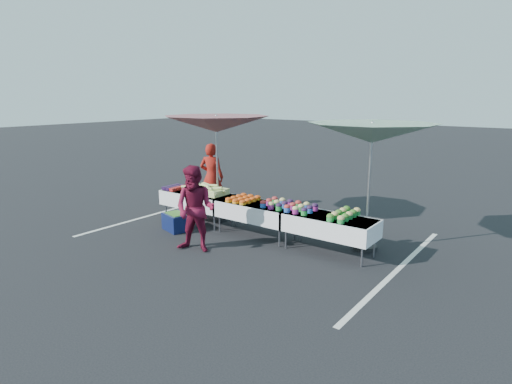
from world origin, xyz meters
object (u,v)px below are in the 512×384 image
Objects in this scene: table_left at (197,199)px; table_center at (256,210)px; vendor at (212,177)px; umbrella_left at (216,125)px; customer at (195,209)px; umbrella_right at (372,134)px; table_right at (329,225)px; storage_bin at (176,221)px.

table_center is (1.80, 0.00, 0.00)m from table_left.
umbrella_left is (0.84, -0.70, 1.47)m from vendor.
table_left is at bearing 114.86° from customer.
vendor is 3.22m from customer.
vendor is 0.56× the size of umbrella_right.
table_left is 3.60m from table_right.
table_left is 1.00× the size of table_center.
umbrella_right reaches higher than vendor.
umbrella_left reaches higher than customer.
table_left is at bearing 180.00° from table_right.
table_left and table_center have the same top height.
table_left is 1.80m from table_center.
vendor reaches higher than storage_bin.
table_right is 2.67m from customer.
table_left is 1.86m from umbrella_left.
table_right is (1.80, 0.00, 0.00)m from table_center.
umbrella_right is 4.57× the size of storage_bin.
table_center is 1.93m from storage_bin.
vendor is 4.86m from umbrella_right.
table_center is 2.97m from umbrella_right.
table_center is 1.02× the size of vendor.
customer is 2.42× the size of storage_bin.
umbrella_right is (2.31, 0.64, 1.76)m from table_center.
table_left is at bearing -128.49° from umbrella_left.
customer is 0.54× the size of umbrella_left.
table_right is at bearing 0.00° from table_center.
table_right is at bearing 0.00° from table_left.
umbrella_right is (3.79, 0.24, -0.04)m from umbrella_left.
umbrella_left is (-1.08, 1.88, 1.51)m from customer.
vendor reaches higher than table_left.
table_center is 1.56m from customer.
customer is (-0.40, -1.48, 0.28)m from table_center.
umbrella_left reaches higher than umbrella_right.
table_right is 1.02× the size of vendor.
table_right reaches higher than storage_bin.
customer is (1.92, -2.58, -0.04)m from vendor.
umbrella_right is (2.71, 2.12, 1.47)m from customer.
table_left is at bearing 180.00° from table_center.
umbrella_right is (4.11, 0.64, 1.76)m from table_left.
umbrella_left is at bearing -176.35° from umbrella_right.
table_left is 0.87m from storage_bin.
umbrella_right reaches higher than storage_bin.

